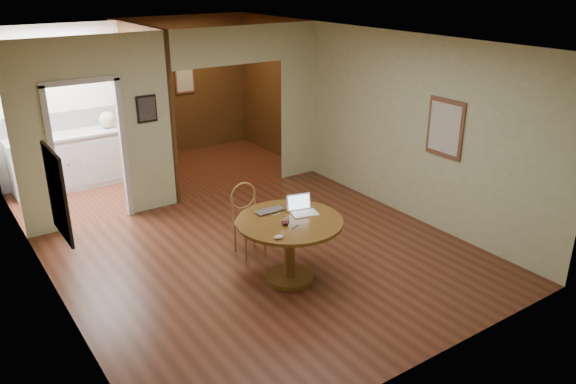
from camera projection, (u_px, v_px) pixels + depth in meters
floor at (274, 261)px, 7.26m from camera, size 5.00×5.00×0.00m
room_shell at (142, 120)px, 8.91m from camera, size 5.20×7.50×5.00m
dining_table at (290, 236)px, 6.63m from camera, size 1.26×1.26×0.79m
chair at (247, 215)px, 7.31m from camera, size 0.41×0.41×0.96m
open_laptop at (302, 208)px, 6.73m from camera, size 0.35×0.33×0.21m
closed_laptop at (272, 212)px, 6.72m from camera, size 0.36×0.23×0.03m
mouse at (279, 237)px, 6.08m from camera, size 0.12×0.08×0.05m
wine_glass at (285, 221)px, 6.40m from camera, size 0.10×0.10×0.11m
pen at (295, 227)px, 6.37m from camera, size 0.14×0.07×0.01m
kitchen_cabinet at (73, 160)px, 9.59m from camera, size 2.06×0.60×0.94m
grocery_bag at (107, 120)px, 9.71m from camera, size 0.29×0.25×0.29m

